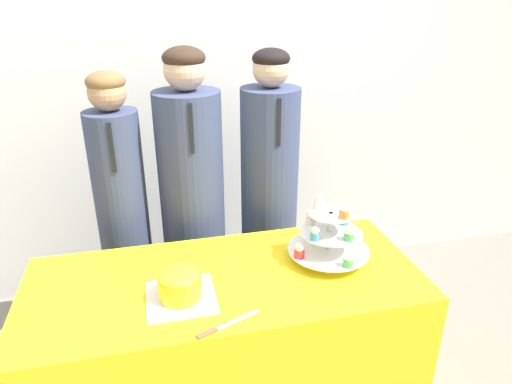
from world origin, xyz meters
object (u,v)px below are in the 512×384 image
round_cake (180,285)px  student_1 (193,215)px  student_0 (125,227)px  student_2 (269,208)px  cupcake_stand (330,234)px  cake_knife (218,328)px

round_cake → student_1: bearing=80.0°
student_0 → student_1: size_ratio=0.94×
round_cake → student_0: 0.73m
student_2 → cupcake_stand: bearing=-79.4°
cake_knife → student_2: bearing=43.2°
cupcake_stand → student_0: 1.02m
round_cake → student_1: student_1 is taller
round_cake → student_2: 0.86m
cake_knife → student_1: bearing=67.1°
student_0 → student_2: 0.73m
round_cake → student_2: (0.52, 0.69, -0.08)m
cake_knife → student_2: student_2 is taller
round_cake → cake_knife: 0.22m
round_cake → cupcake_stand: (0.62, 0.13, 0.05)m
cake_knife → cupcake_stand: (0.52, 0.32, 0.11)m
student_0 → cake_knife: bearing=-70.0°
student_0 → student_1: (0.34, 0.00, 0.03)m
cake_knife → student_0: 0.94m
round_cake → student_2: student_2 is taller
cake_knife → cupcake_stand: bearing=10.4°
cake_knife → student_1: (0.02, 0.88, -0.01)m
student_0 → round_cake: bearing=-72.6°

